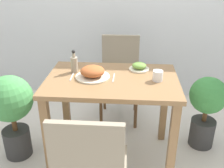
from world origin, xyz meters
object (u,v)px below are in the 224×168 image
(sauce_bottle, at_px, (74,64))
(chair_near, at_px, (90,168))
(food_plate, at_px, (93,72))
(drink_cup, at_px, (158,76))
(potted_plant_right, at_px, (206,106))
(potted_plant_left, at_px, (11,108))
(side_plate, at_px, (139,67))
(chair_far, at_px, (120,73))

(sauce_bottle, bearing_deg, chair_near, -73.26)
(food_plate, xyz_separation_m, drink_cup, (0.51, -0.02, -0.00))
(potted_plant_right, bearing_deg, food_plate, -167.46)
(chair_near, xyz_separation_m, potted_plant_right, (0.91, 0.94, -0.09))
(potted_plant_left, xyz_separation_m, potted_plant_right, (1.68, 0.27, -0.07))
(drink_cup, relative_size, sauce_bottle, 0.43)
(chair_near, bearing_deg, drink_cup, -121.45)
(potted_plant_left, bearing_deg, chair_near, -40.91)
(food_plate, relative_size, potted_plant_right, 0.39)
(sauce_bottle, relative_size, potted_plant_right, 0.28)
(sauce_bottle, xyz_separation_m, potted_plant_right, (1.15, 0.12, -0.42))
(chair_near, bearing_deg, side_plate, -107.59)
(sauce_bottle, bearing_deg, food_plate, -30.14)
(side_plate, bearing_deg, sauce_bottle, -170.02)
(drink_cup, bearing_deg, potted_plant_left, -178.80)
(side_plate, bearing_deg, food_plate, -152.91)
(potted_plant_right, bearing_deg, potted_plant_left, -170.89)
(chair_far, height_order, drink_cup, chair_far)
(chair_far, distance_m, potted_plant_right, 0.95)
(side_plate, distance_m, potted_plant_left, 1.13)
(sauce_bottle, distance_m, potted_plant_right, 1.23)
(chair_near, bearing_deg, food_plate, -83.56)
(chair_near, height_order, side_plate, chair_near)
(food_plate, xyz_separation_m, potted_plant_left, (-0.69, -0.05, -0.32))
(drink_cup, relative_size, potted_plant_right, 0.12)
(drink_cup, distance_m, sauce_bottle, 0.68)
(chair_near, distance_m, side_plate, 0.99)
(chair_near, relative_size, potted_plant_right, 1.29)
(sauce_bottle, distance_m, potted_plant_left, 0.65)
(chair_far, height_order, side_plate, chair_far)
(chair_near, height_order, potted_plant_right, chair_near)
(sauce_bottle, bearing_deg, chair_far, 60.45)
(drink_cup, bearing_deg, side_plate, 122.73)
(side_plate, height_order, potted_plant_left, side_plate)
(food_plate, height_order, sauce_bottle, sauce_bottle)
(chair_near, xyz_separation_m, sauce_bottle, (-0.24, 0.81, 0.33))
(drink_cup, height_order, sauce_bottle, sauce_bottle)
(chair_far, relative_size, potted_plant_right, 1.29)
(sauce_bottle, height_order, potted_plant_left, sauce_bottle)
(food_plate, xyz_separation_m, sauce_bottle, (-0.16, 0.10, 0.03))
(sauce_bottle, relative_size, potted_plant_left, 0.25)
(chair_near, relative_size, side_plate, 5.22)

